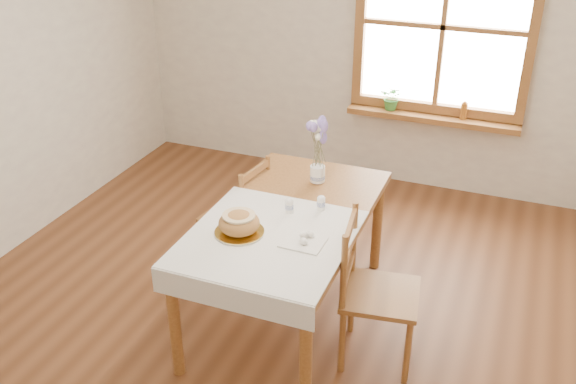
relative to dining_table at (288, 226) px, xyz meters
name	(u,v)px	position (x,y,z in m)	size (l,w,h in m)	color
ground	(270,341)	(0.00, -0.30, -0.66)	(5.00, 5.00, 0.00)	brown
room_walls	(266,75)	(0.00, -0.30, 1.04)	(4.60, 5.10, 2.65)	beige
window	(444,27)	(0.50, 2.17, 0.79)	(1.46, 0.08, 1.46)	#9B6430
window_sill	(432,118)	(0.50, 2.10, 0.03)	(1.46, 0.20, 0.05)	#9B6430
dining_table	(288,226)	(0.00, 0.00, 0.00)	(0.90, 1.60, 0.75)	#9B6430
table_linen	(268,238)	(0.00, -0.30, 0.09)	(0.91, 0.99, 0.01)	white
chair_left	(235,214)	(-0.56, 0.40, -0.24)	(0.40, 0.41, 0.85)	#9B6430
chair_right	(381,292)	(0.64, -0.18, -0.20)	(0.43, 0.45, 0.92)	#9B6430
bread_plate	(239,232)	(-0.17, -0.33, 0.10)	(0.28, 0.28, 0.01)	white
bread_loaf	(239,221)	(-0.17, -0.33, 0.17)	(0.24, 0.24, 0.13)	#B3773F
egg_napkin	(303,242)	(0.21, -0.29, 0.10)	(0.23, 0.20, 0.01)	white
eggs	(303,238)	(0.21, -0.29, 0.13)	(0.18, 0.16, 0.04)	white
salt_shaker	(289,205)	(0.01, 0.01, 0.14)	(0.05, 0.05, 0.10)	white
pepper_shaker	(321,203)	(0.17, 0.11, 0.14)	(0.05, 0.05, 0.10)	white
flower_vase	(317,175)	(0.02, 0.47, 0.14)	(0.10, 0.10, 0.11)	white
lavender_bouquet	(318,144)	(0.02, 0.47, 0.36)	(0.18, 0.18, 0.33)	#7761AB
potted_plant	(392,101)	(0.14, 2.10, 0.13)	(0.19, 0.21, 0.17)	#357830
amber_bottle	(464,110)	(0.75, 2.10, 0.13)	(0.06, 0.06, 0.16)	#95551B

